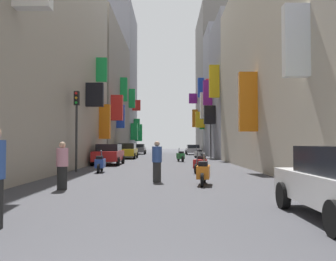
% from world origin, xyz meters
% --- Properties ---
extents(ground_plane, '(140.00, 140.00, 0.00)m').
position_xyz_m(ground_plane, '(0.00, 30.00, 0.00)').
color(ground_plane, '#38383D').
extents(building_left_mid_a, '(7.27, 21.53, 19.24)m').
position_xyz_m(building_left_mid_a, '(-7.99, 18.49, 9.61)').
color(building_left_mid_a, '#9E9384').
rests_on(building_left_mid_a, ground).
extents(building_left_mid_c, '(7.09, 17.75, 14.24)m').
position_xyz_m(building_left_mid_c, '(-7.99, 39.03, 7.12)').
color(building_left_mid_c, gray).
rests_on(building_left_mid_c, ground).
extents(building_left_far, '(7.17, 12.09, 21.93)m').
position_xyz_m(building_left_far, '(-7.99, 53.95, 10.95)').
color(building_left_far, gray).
rests_on(building_left_far, ground).
extents(building_right_near, '(7.23, 30.21, 12.69)m').
position_xyz_m(building_right_near, '(7.99, 15.09, 6.34)').
color(building_right_near, '#BCB29E').
rests_on(building_right_near, ground).
extents(building_right_mid_a, '(7.24, 9.56, 13.88)m').
position_xyz_m(building_right_mid_a, '(7.97, 35.00, 6.93)').
color(building_right_mid_a, gray).
rests_on(building_right_mid_a, ground).
extents(building_right_mid_b, '(7.14, 6.80, 15.71)m').
position_xyz_m(building_right_mid_b, '(7.99, 43.18, 7.85)').
color(building_right_mid_b, gray).
rests_on(building_right_mid_b, ground).
extents(building_right_mid_c, '(7.30, 13.43, 21.10)m').
position_xyz_m(building_right_mid_c, '(8.00, 53.29, 10.55)').
color(building_right_mid_c, slate).
rests_on(building_right_mid_c, ground).
extents(parked_car_yellow, '(1.97, 4.45, 1.52)m').
position_xyz_m(parked_car_yellow, '(-3.81, 34.23, 0.80)').
color(parked_car_yellow, gold).
rests_on(parked_car_yellow, ground).
extents(parked_car_silver, '(1.95, 4.45, 1.34)m').
position_xyz_m(parked_car_silver, '(3.66, 47.33, 0.72)').
color(parked_car_silver, '#B7B7BC').
rests_on(parked_car_silver, ground).
extents(parked_car_red, '(1.89, 4.04, 1.45)m').
position_xyz_m(parked_car_red, '(-3.90, 23.59, 0.77)').
color(parked_car_red, '#B21E1E').
rests_on(parked_car_red, ground).
extents(parked_car_grey, '(1.95, 3.95, 1.44)m').
position_xyz_m(parked_car_grey, '(-3.83, 49.02, 0.76)').
color(parked_car_grey, slate).
rests_on(parked_car_grey, ground).
extents(scooter_white, '(0.81, 1.81, 1.13)m').
position_xyz_m(scooter_white, '(3.41, 35.09, 0.46)').
color(scooter_white, silver).
rests_on(scooter_white, ground).
extents(scooter_blue, '(0.49, 1.79, 1.13)m').
position_xyz_m(scooter_blue, '(-3.22, 16.70, 0.46)').
color(scooter_blue, '#2D4CAD').
rests_on(scooter_blue, ground).
extents(scooter_green, '(0.67, 1.86, 1.13)m').
position_xyz_m(scooter_green, '(1.32, 28.01, 0.46)').
color(scooter_green, '#287F3D').
rests_on(scooter_green, ground).
extents(scooter_orange, '(0.60, 1.90, 1.13)m').
position_xyz_m(scooter_orange, '(1.56, 10.98, 0.46)').
color(scooter_orange, orange).
rests_on(scooter_orange, ground).
extents(scooter_red, '(0.81, 1.75, 1.13)m').
position_xyz_m(scooter_red, '(1.93, 16.44, 0.46)').
color(scooter_red, red).
rests_on(scooter_red, ground).
extents(pedestrian_crossing, '(0.53, 0.53, 1.54)m').
position_xyz_m(pedestrian_crossing, '(-3.13, 9.59, 0.76)').
color(pedestrian_crossing, black).
rests_on(pedestrian_crossing, ground).
extents(pedestrian_near_right, '(0.47, 0.47, 1.58)m').
position_xyz_m(pedestrian_near_right, '(-0.14, 11.92, 0.78)').
color(pedestrian_near_right, '#2C2C2C').
rests_on(pedestrian_near_right, ground).
extents(traffic_light_near_corner, '(0.26, 0.34, 4.40)m').
position_xyz_m(traffic_light_near_corner, '(4.65, 35.04, 2.99)').
color(traffic_light_near_corner, '#2D2D2D').
rests_on(traffic_light_near_corner, ground).
extents(traffic_light_far_corner, '(0.26, 0.34, 4.28)m').
position_xyz_m(traffic_light_far_corner, '(-4.58, 17.15, 2.91)').
color(traffic_light_far_corner, '#2D2D2D').
rests_on(traffic_light_far_corner, ground).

